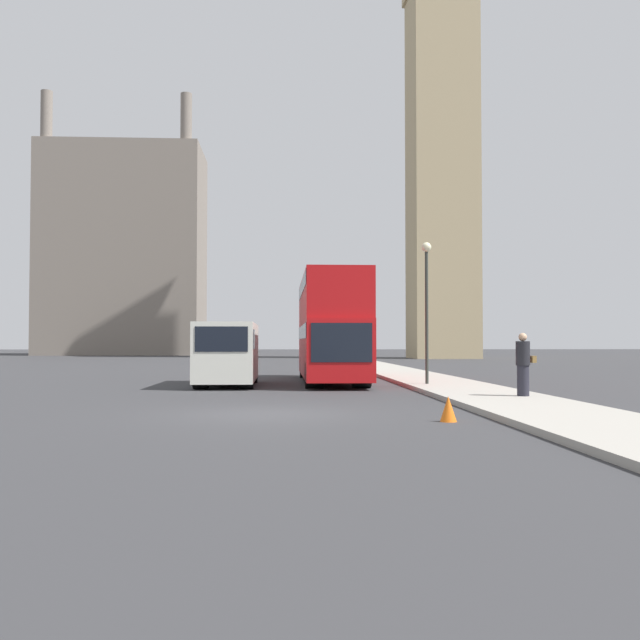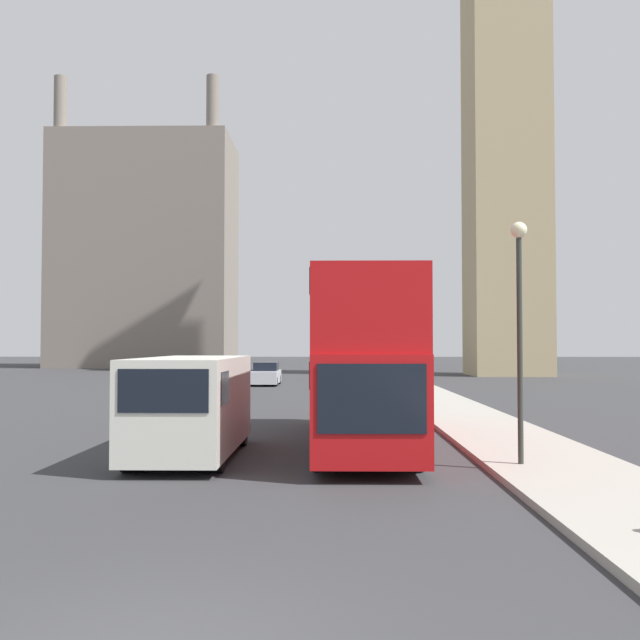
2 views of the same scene
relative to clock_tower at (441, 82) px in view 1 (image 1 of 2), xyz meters
The scene contains 10 objects.
ground_plane 66.24m from the clock_tower, 106.81° to the right, with size 300.00×300.00×0.00m, color #333335.
sidewalk_strip 64.81m from the clock_tower, 100.55° to the right, with size 3.18×120.00×0.15m.
clock_tower is the anchor object (origin of this frame).
building_block_distant 46.92m from the clock_tower, 149.07° to the left, with size 20.76×12.17×33.68m.
red_double_decker_bus 53.39m from the clock_tower, 108.63° to the right, with size 2.46×11.07×4.39m.
white_van 57.06m from the clock_tower, 112.35° to the right, with size 2.19×5.95×2.42m.
pedestrian 61.41m from the clock_tower, 100.42° to the right, with size 0.56×0.40×1.81m.
street_lamp 55.21m from the clock_tower, 103.50° to the right, with size 0.36×0.36×5.28m.
parked_sedan 38.05m from the clock_tower, 142.46° to the right, with size 1.72×4.53×1.54m.
traffic_cone 66.84m from the clock_tower, 102.71° to the right, with size 0.36×0.36×0.55m.
Camera 1 is at (0.40, -16.92, 1.70)m, focal length 40.00 mm.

